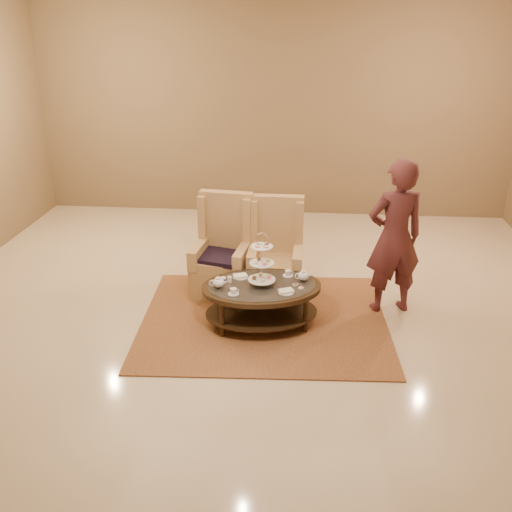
# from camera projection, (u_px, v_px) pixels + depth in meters

# --- Properties ---
(ground) EXTENTS (8.00, 8.00, 0.00)m
(ground) POSITION_uv_depth(u_px,v_px,m) (251.00, 322.00, 6.54)
(ground) COLOR beige
(ground) RESTS_ON ground
(ceiling) EXTENTS (8.00, 8.00, 0.02)m
(ceiling) POSITION_uv_depth(u_px,v_px,m) (251.00, 322.00, 6.54)
(ceiling) COLOR silver
(ceiling) RESTS_ON ground
(wall_back) EXTENTS (8.00, 0.04, 3.50)m
(wall_back) POSITION_uv_depth(u_px,v_px,m) (274.00, 112.00, 9.52)
(wall_back) COLOR olive
(wall_back) RESTS_ON ground
(rug) EXTENTS (2.90, 2.46, 0.01)m
(rug) POSITION_uv_depth(u_px,v_px,m) (264.00, 320.00, 6.58)
(rug) COLOR #996636
(rug) RESTS_ON ground
(tea_table) EXTENTS (1.48, 1.16, 1.11)m
(tea_table) POSITION_uv_depth(u_px,v_px,m) (262.00, 292.00, 6.35)
(tea_table) COLOR black
(tea_table) RESTS_ON ground
(armchair_left) EXTENTS (0.75, 0.77, 1.24)m
(armchair_left) POSITION_uv_depth(u_px,v_px,m) (223.00, 259.00, 7.16)
(armchair_left) COLOR tan
(armchair_left) RESTS_ON ground
(armchair_right) EXTENTS (0.66, 0.68, 1.22)m
(armchair_right) POSITION_uv_depth(u_px,v_px,m) (276.00, 262.00, 7.11)
(armchair_right) COLOR tan
(armchair_right) RESTS_ON ground
(person) EXTENTS (0.76, 0.61, 1.83)m
(person) POSITION_uv_depth(u_px,v_px,m) (394.00, 238.00, 6.47)
(person) COLOR #4F2124
(person) RESTS_ON ground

